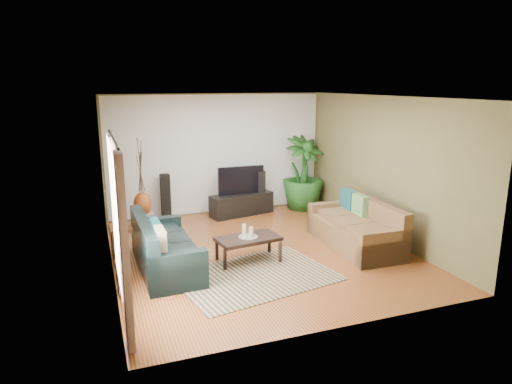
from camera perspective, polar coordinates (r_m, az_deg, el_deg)
name	(u,v)px	position (r m, az deg, el deg)	size (l,w,h in m)	color
floor	(260,252)	(8.18, 0.48, -7.48)	(5.50, 5.50, 0.00)	#9C5828
ceiling	(260,97)	(7.64, 0.53, 11.79)	(5.50, 5.50, 0.00)	white
wall_back	(217,154)	(10.38, -4.85, 4.71)	(5.00, 5.00, 0.00)	brown
wall_front	(343,223)	(5.39, 10.84, -3.80)	(5.00, 5.00, 0.00)	brown
wall_left	(107,189)	(7.32, -18.14, 0.37)	(5.50, 5.50, 0.00)	brown
wall_right	(384,168)	(8.97, 15.65, 2.87)	(5.50, 5.50, 0.00)	brown
backwall_panel	(217,154)	(10.37, -4.84, 4.71)	(4.90, 4.90, 0.00)	white
window_pane	(114,213)	(5.76, -17.32, -2.54)	(1.80, 1.80, 0.00)	white
curtain_near	(125,253)	(5.12, -16.09, -7.39)	(0.08, 0.35, 2.20)	gray
curtain_far	(116,216)	(6.55, -17.09, -2.88)	(0.08, 0.35, 2.20)	gray
curtain_rod	(113,138)	(5.59, -17.45, 6.41)	(0.03, 0.03, 1.90)	black
sofa_left	(166,244)	(7.47, -11.18, -6.36)	(2.00, 0.86, 0.85)	black
sofa_right	(355,224)	(8.50, 12.24, -3.95)	(2.06, 0.93, 0.85)	brown
area_rug	(255,276)	(7.20, -0.08, -10.45)	(2.36, 1.67, 0.01)	#A0865E
coffee_table	(248,249)	(7.71, -0.98, -7.14)	(1.04, 0.57, 0.42)	black
candle_tray	(248,237)	(7.63, -0.98, -5.60)	(0.32, 0.32, 0.01)	gray
candle_tall	(244,230)	(7.61, -1.49, -4.79)	(0.07, 0.07, 0.21)	white
candle_mid	(251,232)	(7.58, -0.60, -5.04)	(0.07, 0.07, 0.16)	beige
candle_short	(251,231)	(7.68, -0.64, -4.89)	(0.07, 0.07, 0.13)	beige
tv_stand	(242,204)	(10.35, -1.82, -1.54)	(1.45, 0.44, 0.48)	black
television	(241,180)	(10.23, -1.88, 1.49)	(1.06, 0.06, 0.63)	black
speaker_left	(166,197)	(10.05, -11.22, -0.67)	(0.18, 0.20, 1.02)	black
speaker_right	(261,192)	(10.50, 0.58, 0.06)	(0.17, 0.19, 0.97)	black
potted_plant	(303,173)	(10.77, 5.89, 2.38)	(0.96, 0.96, 1.72)	#1C4C19
plant_pot	(302,203)	(10.94, 5.79, -1.41)	(0.32, 0.32, 0.25)	black
pedestal	(144,222)	(9.47, -13.88, -3.68)	(0.39, 0.39, 0.39)	gray
vase	(142,204)	(9.37, -14.01, -1.51)	(0.35, 0.35, 0.50)	brown
side_table	(125,240)	(8.35, -16.08, -5.75)	(0.47, 0.47, 0.50)	brown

